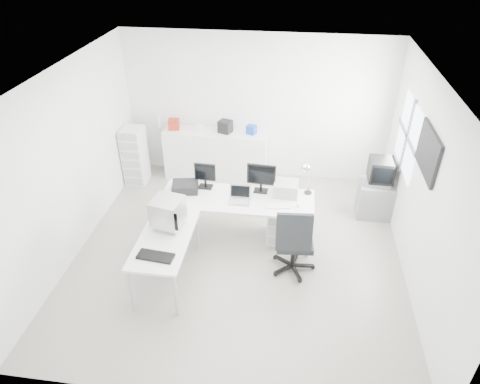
# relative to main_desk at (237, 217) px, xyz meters

# --- Properties ---
(floor) EXTENTS (5.00, 5.00, 0.01)m
(floor) POSITION_rel_main_desk_xyz_m (0.07, -0.40, -0.38)
(floor) COLOR beige
(floor) RESTS_ON ground
(ceiling) EXTENTS (5.00, 5.00, 0.01)m
(ceiling) POSITION_rel_main_desk_xyz_m (0.07, -0.40, 2.42)
(ceiling) COLOR white
(ceiling) RESTS_ON back_wall
(back_wall) EXTENTS (5.00, 0.02, 2.80)m
(back_wall) POSITION_rel_main_desk_xyz_m (0.07, 2.10, 1.02)
(back_wall) COLOR white
(back_wall) RESTS_ON floor
(left_wall) EXTENTS (0.02, 5.00, 2.80)m
(left_wall) POSITION_rel_main_desk_xyz_m (-2.43, -0.40, 1.02)
(left_wall) COLOR white
(left_wall) RESTS_ON floor
(right_wall) EXTENTS (0.02, 5.00, 2.80)m
(right_wall) POSITION_rel_main_desk_xyz_m (2.57, -0.40, 1.02)
(right_wall) COLOR white
(right_wall) RESTS_ON floor
(window) EXTENTS (0.02, 1.20, 1.10)m
(window) POSITION_rel_main_desk_xyz_m (2.55, 0.80, 1.23)
(window) COLOR white
(window) RESTS_ON right_wall
(wall_picture) EXTENTS (0.04, 0.90, 0.60)m
(wall_picture) POSITION_rel_main_desk_xyz_m (2.54, -0.30, 1.52)
(wall_picture) COLOR black
(wall_picture) RESTS_ON right_wall
(main_desk) EXTENTS (2.40, 0.80, 0.75)m
(main_desk) POSITION_rel_main_desk_xyz_m (0.00, 0.00, 0.00)
(main_desk) COLOR white
(main_desk) RESTS_ON floor
(side_desk) EXTENTS (0.70, 1.40, 0.75)m
(side_desk) POSITION_rel_main_desk_xyz_m (-0.85, -1.10, 0.00)
(side_desk) COLOR white
(side_desk) RESTS_ON floor
(drawer_pedestal) EXTENTS (0.40, 0.50, 0.60)m
(drawer_pedestal) POSITION_rel_main_desk_xyz_m (0.70, 0.05, -0.08)
(drawer_pedestal) COLOR white
(drawer_pedestal) RESTS_ON floor
(inkjet_printer) EXTENTS (0.46, 0.38, 0.14)m
(inkjet_printer) POSITION_rel_main_desk_xyz_m (-0.85, 0.10, 0.45)
(inkjet_printer) COLOR black
(inkjet_printer) RESTS_ON main_desk
(lcd_monitor_small) EXTENTS (0.35, 0.21, 0.43)m
(lcd_monitor_small) POSITION_rel_main_desk_xyz_m (-0.55, 0.25, 0.59)
(lcd_monitor_small) COLOR black
(lcd_monitor_small) RESTS_ON main_desk
(lcd_monitor_large) EXTENTS (0.46, 0.21, 0.47)m
(lcd_monitor_large) POSITION_rel_main_desk_xyz_m (0.35, 0.25, 0.61)
(lcd_monitor_large) COLOR black
(lcd_monitor_large) RESTS_ON main_desk
(laptop) EXTENTS (0.31, 0.32, 0.21)m
(laptop) POSITION_rel_main_desk_xyz_m (0.05, -0.10, 0.48)
(laptop) COLOR #B7B7BA
(laptop) RESTS_ON main_desk
(white_keyboard) EXTENTS (0.39, 0.17, 0.02)m
(white_keyboard) POSITION_rel_main_desk_xyz_m (0.65, -0.15, 0.38)
(white_keyboard) COLOR white
(white_keyboard) RESTS_ON main_desk
(white_mouse) EXTENTS (0.05, 0.05, 0.05)m
(white_mouse) POSITION_rel_main_desk_xyz_m (0.95, -0.10, 0.40)
(white_mouse) COLOR white
(white_mouse) RESTS_ON main_desk
(laser_printer) EXTENTS (0.39, 0.33, 0.22)m
(laser_printer) POSITION_rel_main_desk_xyz_m (0.75, 0.22, 0.48)
(laser_printer) COLOR #A7A7A7
(laser_printer) RESTS_ON main_desk
(desk_lamp) EXTENTS (0.18, 0.18, 0.47)m
(desk_lamp) POSITION_rel_main_desk_xyz_m (1.10, 0.30, 0.61)
(desk_lamp) COLOR silver
(desk_lamp) RESTS_ON main_desk
(crt_monitor) EXTENTS (0.47, 0.47, 0.46)m
(crt_monitor) POSITION_rel_main_desk_xyz_m (-0.85, -0.85, 0.60)
(crt_monitor) COLOR #B7B7BA
(crt_monitor) RESTS_ON side_desk
(black_keyboard) EXTENTS (0.50, 0.24, 0.03)m
(black_keyboard) POSITION_rel_main_desk_xyz_m (-0.85, -1.50, 0.39)
(black_keyboard) COLOR black
(black_keyboard) RESTS_ON side_desk
(office_chair) EXTENTS (0.72, 0.72, 1.16)m
(office_chair) POSITION_rel_main_desk_xyz_m (0.93, -0.65, 0.21)
(office_chair) COLOR #2A2D30
(office_chair) RESTS_ON floor
(tv_cabinet) EXTENTS (0.58, 0.48, 0.64)m
(tv_cabinet) POSITION_rel_main_desk_xyz_m (2.29, 0.93, -0.06)
(tv_cabinet) COLOR slate
(tv_cabinet) RESTS_ON floor
(crt_tv) EXTENTS (0.50, 0.48, 0.45)m
(crt_tv) POSITION_rel_main_desk_xyz_m (2.29, 0.93, 0.49)
(crt_tv) COLOR black
(crt_tv) RESTS_ON tv_cabinet
(sideboard) EXTENTS (1.99, 0.50, 1.00)m
(sideboard) POSITION_rel_main_desk_xyz_m (-0.69, 1.84, 0.12)
(sideboard) COLOR white
(sideboard) RESTS_ON floor
(clutter_box_a) EXTENTS (0.23, 0.21, 0.20)m
(clutter_box_a) POSITION_rel_main_desk_xyz_m (-1.49, 1.84, 0.72)
(clutter_box_a) COLOR #A22917
(clutter_box_a) RESTS_ON sideboard
(clutter_box_b) EXTENTS (0.14, 0.13, 0.12)m
(clutter_box_b) POSITION_rel_main_desk_xyz_m (-0.99, 1.84, 0.68)
(clutter_box_b) COLOR white
(clutter_box_b) RESTS_ON sideboard
(clutter_box_c) EXTENTS (0.29, 0.27, 0.23)m
(clutter_box_c) POSITION_rel_main_desk_xyz_m (-0.49, 1.84, 0.74)
(clutter_box_c) COLOR black
(clutter_box_c) RESTS_ON sideboard
(clutter_box_d) EXTENTS (0.21, 0.20, 0.17)m
(clutter_box_d) POSITION_rel_main_desk_xyz_m (0.01, 1.84, 0.70)
(clutter_box_d) COLOR #16419F
(clutter_box_d) RESTS_ON sideboard
(clutter_bottle) EXTENTS (0.07, 0.07, 0.22)m
(clutter_bottle) POSITION_rel_main_desk_xyz_m (-1.79, 1.88, 0.73)
(clutter_bottle) COLOR white
(clutter_bottle) RESTS_ON sideboard
(filing_cabinet) EXTENTS (0.39, 0.47, 1.12)m
(filing_cabinet) POSITION_rel_main_desk_xyz_m (-2.21, 1.47, 0.18)
(filing_cabinet) COLOR white
(filing_cabinet) RESTS_ON floor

